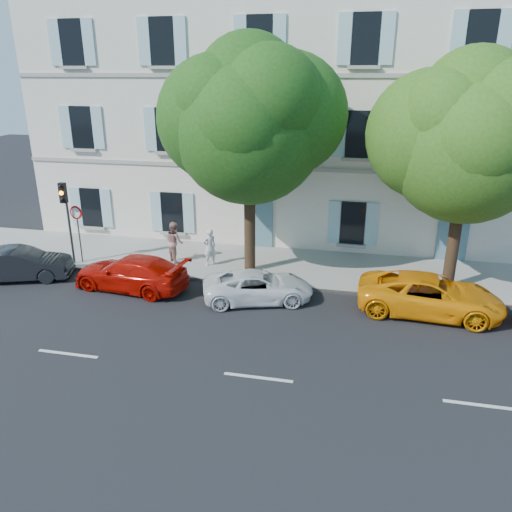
% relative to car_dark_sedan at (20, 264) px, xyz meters
% --- Properties ---
extents(ground, '(90.00, 90.00, 0.00)m').
position_rel_car_dark_sedan_xyz_m(ground, '(11.12, -0.90, -0.67)').
color(ground, black).
extents(sidewalk, '(36.00, 4.50, 0.15)m').
position_rel_car_dark_sedan_xyz_m(sidewalk, '(11.12, 3.55, -0.60)').
color(sidewalk, '#A09E96').
rests_on(sidewalk, ground).
extents(kerb, '(36.00, 0.16, 0.16)m').
position_rel_car_dark_sedan_xyz_m(kerb, '(11.12, 1.38, -0.59)').
color(kerb, '#9E998E').
rests_on(kerb, ground).
extents(building, '(28.00, 7.00, 12.00)m').
position_rel_car_dark_sedan_xyz_m(building, '(11.12, 9.30, 5.33)').
color(building, silver).
rests_on(building, ground).
extents(car_dark_sedan, '(4.33, 2.67, 1.35)m').
position_rel_car_dark_sedan_xyz_m(car_dark_sedan, '(0.00, 0.00, 0.00)').
color(car_dark_sedan, black).
rests_on(car_dark_sedan, ground).
extents(car_red_coupe, '(4.87, 2.47, 1.35)m').
position_rel_car_dark_sedan_xyz_m(car_red_coupe, '(4.90, 0.09, 0.00)').
color(car_red_coupe, '#B70E05').
rests_on(car_red_coupe, ground).
extents(car_white_coupe, '(4.50, 3.02, 1.14)m').
position_rel_car_dark_sedan_xyz_m(car_white_coupe, '(10.06, 0.08, -0.10)').
color(car_white_coupe, white).
rests_on(car_white_coupe, ground).
extents(car_yellow_supercar, '(5.19, 2.65, 1.40)m').
position_rel_car_dark_sedan_xyz_m(car_yellow_supercar, '(16.27, 0.35, 0.03)').
color(car_yellow_supercar, '#FF980A').
rests_on(car_yellow_supercar, ground).
extents(tree_left, '(5.93, 5.93, 9.19)m').
position_rel_car_dark_sedan_xyz_m(tree_left, '(9.17, 2.64, 5.39)').
color(tree_left, '#3A2819').
rests_on(tree_left, sidewalk).
extents(tree_right, '(5.58, 5.58, 8.59)m').
position_rel_car_dark_sedan_xyz_m(tree_right, '(17.19, 2.47, 4.99)').
color(tree_right, '#3A2819').
rests_on(tree_right, sidewalk).
extents(traffic_light, '(0.30, 0.41, 3.65)m').
position_rel_car_dark_sedan_xyz_m(traffic_light, '(1.34, 1.70, 2.12)').
color(traffic_light, '#383A3D').
rests_on(traffic_light, sidewalk).
extents(road_sign, '(0.60, 0.11, 2.59)m').
position_rel_car_dark_sedan_xyz_m(road_sign, '(1.62, 1.99, 1.35)').
color(road_sign, '#383A3D').
rests_on(road_sign, sidewalk).
extents(pedestrian_a, '(0.70, 0.70, 1.64)m').
position_rel_car_dark_sedan_xyz_m(pedestrian_a, '(7.31, 2.88, 0.30)').
color(pedestrian_a, silver).
rests_on(pedestrian_a, sidewalk).
extents(pedestrian_b, '(1.11, 1.11, 1.82)m').
position_rel_car_dark_sedan_xyz_m(pedestrian_b, '(5.64, 3.01, 0.39)').
color(pedestrian_b, tan).
rests_on(pedestrian_b, sidewalk).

